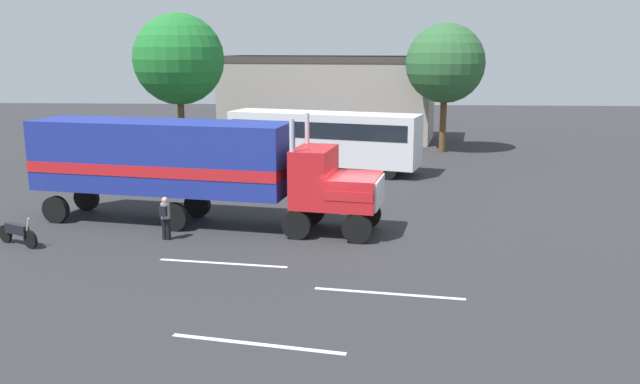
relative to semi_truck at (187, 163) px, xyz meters
name	(u,v)px	position (x,y,z in m)	size (l,w,h in m)	color
ground_plane	(354,236)	(6.72, -1.46, -2.52)	(120.00, 120.00, 0.00)	#2D2D30
lane_stripe_near	(223,263)	(2.38, -4.96, -2.52)	(4.40, 0.16, 0.01)	silver
lane_stripe_mid	(389,294)	(7.77, -7.42, -2.52)	(4.40, 0.16, 0.01)	silver
lane_stripe_far	(257,344)	(4.44, -10.97, -2.52)	(4.40, 0.16, 0.01)	silver
semi_truck	(187,163)	(0.00, 0.00, 0.00)	(14.38, 5.04, 4.50)	red
person_bystander	(165,216)	(-0.27, -2.32, -1.63)	(0.34, 0.47, 1.63)	black
parked_bus	(324,136)	(4.85, 12.00, -0.46)	(11.27, 5.60, 3.40)	silver
parked_car	(113,156)	(-7.47, 11.71, -1.72)	(4.70, 2.81, 1.57)	black
motorcycle	(18,233)	(-5.42, -3.34, -2.04)	(1.91, 1.08, 1.12)	black
tree_left	(179,59)	(-5.06, 18.10, 3.75)	(5.99, 5.99, 9.29)	brown
tree_center	(445,63)	(12.61, 19.80, 3.47)	(5.31, 5.31, 8.67)	brown
building_backdrop	(327,95)	(4.37, 26.44, 0.90)	(17.19, 8.90, 6.42)	#9E938C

